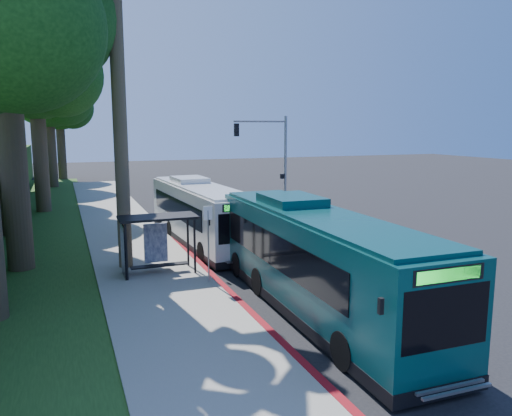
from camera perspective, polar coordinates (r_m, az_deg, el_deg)
name	(u,v)px	position (r m, az deg, el deg)	size (l,w,h in m)	color
ground	(281,245)	(26.52, 2.89, -4.30)	(140.00, 140.00, 0.00)	black
sidewalk	(142,257)	(24.52, -12.94, -5.52)	(4.50, 70.00, 0.12)	gray
red_curb	(212,275)	(21.20, -5.10, -7.64)	(0.25, 30.00, 0.13)	maroon
grass_verge	(18,245)	(29.26, -25.55, -3.86)	(8.00, 70.00, 0.06)	#234719
bus_shelter	(152,233)	(21.37, -11.85, -2.85)	(3.20, 1.51, 2.55)	black
stop_sign_pole	(208,233)	(19.66, -5.49, -2.92)	(0.35, 0.06, 3.17)	gray
traffic_signal_pole	(273,152)	(36.50, 1.93, 6.45)	(4.10, 0.30, 7.00)	gray
tree_0	(4,2)	(24.07, -26.88, 20.26)	(8.40, 8.00, 15.70)	#382B1E
tree_2	(36,66)	(39.73, -23.88, 14.66)	(8.82, 8.40, 15.12)	#382B1E
tree_3	(13,57)	(47.94, -26.06, 15.27)	(10.08, 9.60, 17.28)	#382B1E
tree_4	(48,91)	(55.60, -22.64, 12.20)	(8.40, 8.00, 14.14)	#382B1E
tree_5	(59,103)	(63.55, -21.55, 11.12)	(7.35, 7.00, 12.86)	#382B1E
white_bus	(200,212)	(27.03, -6.44, -0.49)	(3.05, 11.54, 3.41)	silver
teal_bus	(315,259)	(17.05, 6.73, -5.77)	(2.88, 12.51, 3.72)	#0A393A
pickup	(251,208)	(33.62, -0.63, -0.04)	(2.58, 5.61, 1.56)	silver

